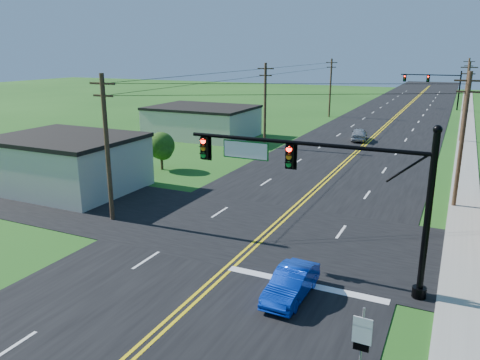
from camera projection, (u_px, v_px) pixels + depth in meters
The scene contains 18 objects.
ground at pixel (137, 347), 16.74m from camera, with size 260.00×260.00×0.00m, color #1C4B15.
road_main at pixel (377, 132), 60.28m from camera, with size 16.00×220.00×0.04m, color black.
road_cross at pixel (265, 233), 27.19m from camera, with size 70.00×10.00×0.04m, color black.
sidewalk at pixel (466, 155), 47.24m from camera, with size 2.00×160.00×0.08m, color gray.
signal_mast_main at pixel (322, 180), 20.65m from camera, with size 11.30×0.60×7.48m.
signal_mast_far at pixel (433, 83), 83.37m from camera, with size 10.98×0.60×7.48m.
cream_bldg_near at pixel (68, 163), 35.39m from camera, with size 10.20×8.20×4.10m.
cream_bldg_far at pixel (202, 121), 57.16m from camera, with size 12.20×9.20×3.70m.
utility_pole_left_a at pixel (107, 146), 28.10m from camera, with size 1.80×0.28×9.00m.
utility_pole_left_b at pixel (265, 104), 49.87m from camera, with size 1.80×0.28×9.00m.
utility_pole_left_c at pixel (330, 87), 73.38m from camera, with size 1.80×0.28×9.00m.
utility_pole_right_a at pixel (462, 138), 30.60m from camera, with size 1.80×0.28×9.00m.
utility_pole_right_b at pixel (465, 101), 53.24m from camera, with size 1.80×0.28×9.00m.
utility_pole_right_c at pixel (466, 84), 79.37m from camera, with size 1.80×0.28×9.00m.
tree_left at pixel (161, 146), 41.09m from camera, with size 2.40×2.40×3.37m.
blue_car at pixel (291, 284), 19.92m from camera, with size 1.36×3.89×1.28m, color #0830B7.
distant_car at pixel (359, 135), 54.65m from camera, with size 1.74×4.32×1.47m, color #A9A9AE.
route_sign at pixel (362, 337), 14.91m from camera, with size 0.62×0.10×2.48m.
Camera 1 is at (9.55, -11.55, 10.28)m, focal length 35.00 mm.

